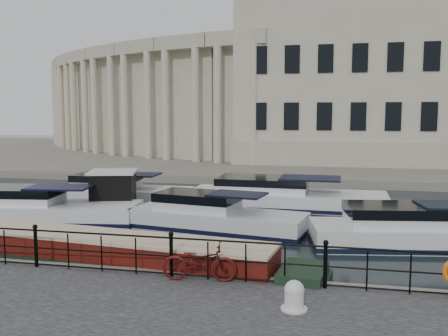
# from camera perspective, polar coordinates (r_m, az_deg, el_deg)

# --- Properties ---
(ground_plane) EXTENTS (160.00, 160.00, 0.00)m
(ground_plane) POSITION_cam_1_polar(r_m,az_deg,el_deg) (15.85, -3.38, -11.61)
(ground_plane) COLOR black
(ground_plane) RESTS_ON ground
(far_bank) EXTENTS (120.00, 42.00, 0.55)m
(far_bank) POSITION_cam_1_polar(r_m,az_deg,el_deg) (53.85, 7.93, 1.45)
(far_bank) COLOR #6B665B
(far_bank) RESTS_ON ground_plane
(railing) EXTENTS (24.14, 0.14, 1.22)m
(railing) POSITION_cam_1_polar(r_m,az_deg,el_deg) (13.44, -6.05, -9.60)
(railing) COLOR black
(railing) RESTS_ON near_quay
(civic_building) EXTENTS (53.55, 31.84, 16.85)m
(civic_building) POSITION_cam_1_polar(r_m,az_deg,el_deg) (49.51, 6.49, 8.87)
(civic_building) COLOR #ADA38C
(civic_building) RESTS_ON far_bank
(bicycle) EXTENTS (2.00, 0.89, 1.02)m
(bicycle) POSITION_cam_1_polar(r_m,az_deg,el_deg) (13.10, -2.83, -10.65)
(bicycle) COLOR #480D0C
(bicycle) RESTS_ON near_quay
(mooring_bollard) EXTENTS (0.59, 0.59, 0.67)m
(mooring_bollard) POSITION_cam_1_polar(r_m,az_deg,el_deg) (11.46, 8.03, -14.27)
(mooring_bollard) COLOR silver
(mooring_bollard) RESTS_ON near_quay
(narrowboat) EXTENTS (14.55, 3.59, 1.53)m
(narrowboat) POSITION_cam_1_polar(r_m,az_deg,el_deg) (16.17, -14.85, -10.09)
(narrowboat) COLOR black
(narrowboat) RESTS_ON ground_plane
(harbour_hut) EXTENTS (3.52, 3.19, 2.18)m
(harbour_hut) POSITION_cam_1_polar(r_m,az_deg,el_deg) (24.59, -12.52, -2.96)
(harbour_hut) COLOR #6B665B
(harbour_hut) RESTS_ON ground_plane
(cabin_cruisers) EXTENTS (25.39, 10.20, 1.99)m
(cabin_cruisers) POSITION_cam_1_polar(r_m,az_deg,el_deg) (23.28, -1.75, -4.80)
(cabin_cruisers) COLOR white
(cabin_cruisers) RESTS_ON ground_plane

